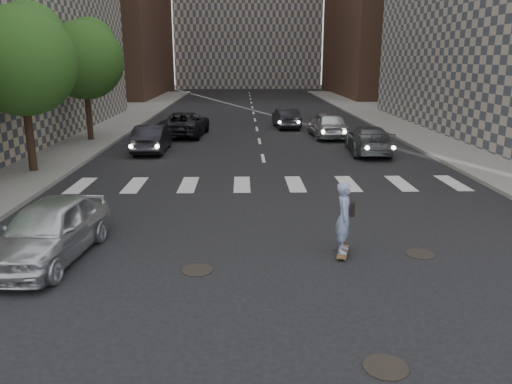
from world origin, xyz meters
TOP-DOWN VIEW (x-y plane):
  - ground at (0.00, 0.00)m, footprint 160.00×160.00m
  - sidewalk_left at (-14.50, 20.00)m, footprint 13.00×80.00m
  - sidewalk_right at (14.50, 20.00)m, footprint 13.00×80.00m
  - tree_b at (-9.45, 11.14)m, footprint 4.20×4.20m
  - tree_c at (-9.45, 19.14)m, footprint 4.20×4.20m
  - manhole_a at (1.20, -2.50)m, footprint 0.70×0.70m
  - manhole_b at (-2.00, 1.20)m, footprint 0.70×0.70m
  - manhole_c at (3.30, 2.00)m, footprint 0.70×0.70m
  - skateboarder at (1.42, 2.01)m, footprint 0.56×0.94m
  - silver_sedan at (-5.50, 2.00)m, footprint 2.13×4.33m
  - traffic_car_a at (-5.50, 15.85)m, footprint 1.46×4.16m
  - traffic_car_b at (5.27, 15.18)m, footprint 2.29×4.81m
  - traffic_car_c at (-4.45, 21.20)m, footprint 2.85×5.38m
  - traffic_car_d at (4.07, 20.27)m, footprint 2.02×4.60m
  - traffic_car_e at (1.99, 24.53)m, footprint 1.74×4.10m

SIDE VIEW (x-z plane):
  - ground at x=0.00m, z-range 0.00..0.00m
  - manhole_a at x=1.20m, z-range 0.00..0.02m
  - manhole_b at x=-2.00m, z-range 0.00..0.02m
  - manhole_c at x=3.30m, z-range 0.00..0.02m
  - sidewalk_left at x=-14.50m, z-range 0.00..0.15m
  - sidewalk_right at x=14.50m, z-range 0.00..0.15m
  - traffic_car_e at x=1.99m, z-range 0.00..1.32m
  - traffic_car_b at x=5.27m, z-range 0.00..1.35m
  - traffic_car_a at x=-5.50m, z-range 0.00..1.37m
  - silver_sedan at x=-5.50m, z-range 0.00..1.42m
  - traffic_car_c at x=-4.45m, z-range 0.00..1.44m
  - traffic_car_d at x=4.07m, z-range 0.00..1.54m
  - skateboarder at x=1.42m, z-range 0.04..1.85m
  - tree_b at x=-9.45m, z-range 1.35..7.95m
  - tree_c at x=-9.45m, z-range 1.35..7.95m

